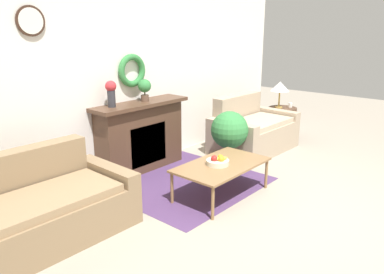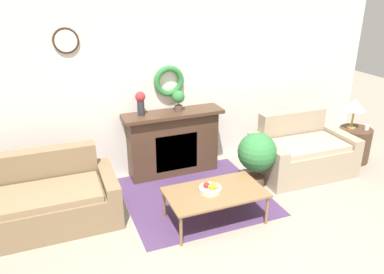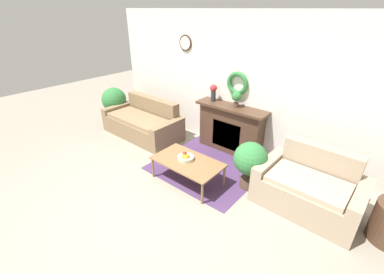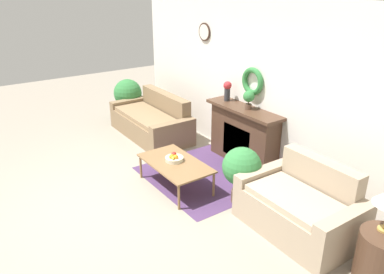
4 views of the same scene
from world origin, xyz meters
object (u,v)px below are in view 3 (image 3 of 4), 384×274
Objects in this scene: coffee_table at (188,162)px; potted_plant_on_mantel at (236,98)px; fireplace at (230,128)px; potted_plant_floor_by_loveseat at (250,160)px; fruit_bowl at (186,157)px; potted_plant_floor_by_couch at (114,101)px; loveseat_right at (309,188)px; vase_on_mantel_left at (213,91)px; couch_left at (143,123)px.

potted_plant_on_mantel reaches higher than coffee_table.
potted_plant_floor_by_loveseat is (0.93, -0.87, 0.02)m from fireplace.
fireplace is 4.81× the size of potted_plant_on_mantel.
potted_plant_floor_by_loveseat is (0.94, 0.51, 0.07)m from fruit_bowl.
fireplace is 1.79× the size of potted_plant_floor_by_loveseat.
loveseat_right is at bearing -1.14° from potted_plant_floor_by_couch.
potted_plant_floor_by_couch is at bearing 166.07° from coffee_table.
fireplace is 4.32× the size of vase_on_mantel_left.
vase_on_mantel_left is at bearing 179.30° from fireplace.
vase_on_mantel_left is (1.50, 0.66, 0.90)m from couch_left.
fireplace is 1.97m from loveseat_right.
loveseat_right is at bearing -21.07° from fireplace.
vase_on_mantel_left is at bearing 164.12° from loveseat_right.
potted_plant_on_mantel is at bearing 159.69° from loveseat_right.
potted_plant_floor_by_loveseat is at bearing -3.79° from potted_plant_floor_by_couch.
loveseat_right is at bearing -17.20° from vase_on_mantel_left.
fireplace is 1.40m from coffee_table.
fireplace reaches higher than potted_plant_floor_by_loveseat.
couch_left is 6.22× the size of potted_plant_on_mantel.
fireplace reaches higher than coffee_table.
coffee_table is at bearing -15.19° from fruit_bowl.
potted_plant_on_mantel is 0.37× the size of potted_plant_floor_by_loveseat.
couch_left is 1.21m from potted_plant_floor_by_couch.
potted_plant_floor_by_couch reaches higher than fruit_bowl.
loveseat_right is 1.61× the size of potted_plant_floor_by_couch.
potted_plant_floor_by_loveseat reaches higher than fruit_bowl.
potted_plant_on_mantel is 3.34m from potted_plant_floor_by_couch.
coffee_table is 1.03m from potted_plant_floor_by_loveseat.
potted_plant_floor_by_loveseat is at bearing -3.75° from couch_left.
vase_on_mantel_left is (-0.51, 1.40, 0.81)m from coffee_table.
fruit_bowl is 0.33× the size of potted_plant_floor_by_loveseat.
couch_left is at bearing -162.68° from potted_plant_on_mantel.
vase_on_mantel_left reaches higher than coffee_table.
potted_plant_floor_by_couch is (-3.23, -0.59, -0.61)m from potted_plant_on_mantel.
potted_plant_on_mantel is at bearing 17.90° from couch_left.
potted_plant_on_mantel is 1.37m from potted_plant_floor_by_loveseat.
coffee_table is at bearing -19.59° from couch_left.
fruit_bowl is 1.07m from potted_plant_floor_by_loveseat.
loveseat_right reaches higher than fruit_bowl.
potted_plant_on_mantel reaches higher than loveseat_right.
couch_left reaches higher than fruit_bowl.
potted_plant_floor_by_couch is (-1.17, 0.05, 0.28)m from couch_left.
vase_on_mantel_left reaches higher than fireplace.
loveseat_right is at bearing 21.19° from coffee_table.
potted_plant_on_mantel is 0.34× the size of potted_plant_floor_by_couch.
potted_plant_floor_by_loveseat is at bearing 28.35° from fruit_bowl.
fireplace is 1.27m from potted_plant_floor_by_loveseat.
vase_on_mantel_left reaches higher than potted_plant_on_mantel.
coffee_table is 1.60m from potted_plant_on_mantel.
coffee_table is 0.09m from fruit_bowl.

